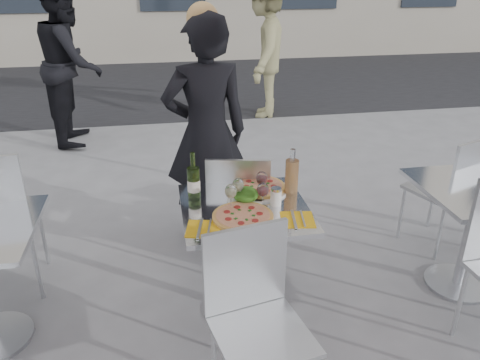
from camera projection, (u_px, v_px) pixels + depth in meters
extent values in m
plane|color=slate|center=(244.00, 310.00, 3.00)|extent=(80.00, 80.00, 0.00)
cube|color=black|center=(182.00, 82.00, 8.81)|extent=(24.00, 5.00, 0.00)
cylinder|color=#B7BABF|center=(244.00, 308.00, 2.99)|extent=(0.44, 0.44, 0.02)
cylinder|color=#B7BABF|center=(244.00, 262.00, 2.84)|extent=(0.07, 0.07, 0.72)
cube|color=silver|center=(245.00, 209.00, 2.69)|extent=(0.72, 0.72, 0.03)
cylinder|color=#B7BABF|center=(457.00, 283.00, 3.23)|extent=(0.44, 0.44, 0.02)
cylinder|color=#B7BABF|center=(468.00, 239.00, 3.08)|extent=(0.07, 0.07, 0.72)
cube|color=silver|center=(480.00, 189.00, 2.93)|extent=(0.72, 0.72, 0.03)
cylinder|color=silver|center=(263.00, 225.00, 3.54)|extent=(0.02, 0.02, 0.44)
cylinder|color=silver|center=(217.00, 224.00, 3.55)|extent=(0.02, 0.02, 0.44)
cylinder|color=silver|center=(264.00, 251.00, 3.22)|extent=(0.02, 0.02, 0.44)
cylinder|color=silver|center=(213.00, 250.00, 3.23)|extent=(0.02, 0.02, 0.44)
cube|color=silver|center=(239.00, 209.00, 3.29)|extent=(0.49, 0.49, 0.02)
cube|color=silver|center=(238.00, 192.00, 3.00)|extent=(0.41, 0.11, 0.44)
cylinder|color=silver|center=(214.00, 358.00, 2.34)|extent=(0.02, 0.02, 0.45)
cylinder|color=silver|center=(279.00, 338.00, 2.46)|extent=(0.02, 0.02, 0.45)
cube|color=silver|center=(263.00, 336.00, 2.15)|extent=(0.50, 0.50, 0.03)
cube|color=silver|center=(245.00, 268.00, 2.22)|extent=(0.42, 0.11, 0.45)
cylinder|color=silver|center=(43.00, 234.00, 3.36)|extent=(0.03, 0.03, 0.50)
cylinder|color=silver|center=(37.00, 266.00, 3.01)|extent=(0.03, 0.03, 0.50)
cube|color=silver|center=(0.00, 220.00, 3.02)|extent=(0.51, 0.51, 0.03)
cylinder|color=silver|center=(432.00, 203.00, 3.86)|extent=(0.02, 0.02, 0.45)
cylinder|color=silver|center=(401.00, 213.00, 3.70)|extent=(0.02, 0.02, 0.45)
cylinder|color=silver|center=(471.00, 221.00, 3.58)|extent=(0.02, 0.02, 0.45)
cylinder|color=silver|center=(439.00, 234.00, 3.42)|extent=(0.02, 0.02, 0.45)
cube|color=silver|center=(441.00, 190.00, 3.54)|extent=(0.54, 0.54, 0.02)
cube|color=silver|center=(472.00, 171.00, 3.28)|extent=(0.40, 0.17, 0.45)
cylinder|color=silver|center=(460.00, 302.00, 2.69)|extent=(0.03, 0.03, 0.49)
imported|color=black|center=(206.00, 134.00, 3.46)|extent=(0.68, 0.48, 1.75)
imported|color=black|center=(71.00, 63.00, 5.52)|extent=(0.73, 0.93, 1.91)
imported|color=#908A5D|center=(264.00, 49.00, 6.48)|extent=(1.04, 1.39, 1.90)
cylinder|color=#DCB256|center=(243.00, 217.00, 2.56)|extent=(0.34, 0.34, 0.02)
cylinder|color=beige|center=(243.00, 215.00, 2.56)|extent=(0.30, 0.30, 0.00)
cylinder|color=white|center=(260.00, 189.00, 2.88)|extent=(0.35, 0.35, 0.01)
cylinder|color=#DCB256|center=(260.00, 187.00, 2.88)|extent=(0.31, 0.31, 0.02)
cylinder|color=beige|center=(260.00, 185.00, 2.87)|extent=(0.27, 0.27, 0.00)
cylinder|color=white|center=(246.00, 200.00, 2.74)|extent=(0.22, 0.22, 0.01)
ellipsoid|color=#1F5F17|center=(246.00, 194.00, 2.73)|extent=(0.15, 0.15, 0.08)
sphere|color=#B21914|center=(252.00, 191.00, 2.75)|extent=(0.03, 0.03, 0.03)
cylinder|color=#334D1D|center=(194.00, 184.00, 2.73)|extent=(0.07, 0.07, 0.20)
cone|color=#334D1D|center=(193.00, 168.00, 2.69)|extent=(0.07, 0.07, 0.03)
cylinder|color=#334D1D|center=(193.00, 161.00, 2.67)|extent=(0.03, 0.03, 0.10)
cylinder|color=silver|center=(194.00, 185.00, 2.73)|extent=(0.07, 0.08, 0.07)
cylinder|color=tan|center=(292.00, 177.00, 2.79)|extent=(0.08, 0.08, 0.22)
cylinder|color=white|center=(293.00, 156.00, 2.73)|extent=(0.03, 0.03, 0.08)
cylinder|color=white|center=(276.00, 198.00, 2.69)|extent=(0.06, 0.06, 0.09)
cylinder|color=silver|center=(276.00, 189.00, 2.67)|extent=(0.06, 0.06, 0.02)
cylinder|color=white|center=(231.00, 209.00, 2.65)|extent=(0.06, 0.06, 0.00)
cylinder|color=white|center=(231.00, 202.00, 2.64)|extent=(0.01, 0.01, 0.09)
ellipsoid|color=white|center=(231.00, 191.00, 2.61)|extent=(0.07, 0.07, 0.08)
ellipsoid|color=beige|center=(231.00, 193.00, 2.61)|extent=(0.05, 0.05, 0.05)
cylinder|color=white|center=(238.00, 202.00, 2.73)|extent=(0.06, 0.06, 0.00)
cylinder|color=white|center=(238.00, 196.00, 2.71)|extent=(0.01, 0.01, 0.09)
ellipsoid|color=white|center=(238.00, 185.00, 2.68)|extent=(0.07, 0.07, 0.08)
ellipsoid|color=beige|center=(238.00, 186.00, 2.68)|extent=(0.05, 0.05, 0.05)
cylinder|color=white|center=(262.00, 207.00, 2.67)|extent=(0.06, 0.06, 0.00)
cylinder|color=white|center=(263.00, 201.00, 2.65)|extent=(0.01, 0.01, 0.09)
ellipsoid|color=white|center=(263.00, 190.00, 2.63)|extent=(0.07, 0.07, 0.08)
ellipsoid|color=#490A0B|center=(263.00, 191.00, 2.63)|extent=(0.05, 0.05, 0.05)
cylinder|color=white|center=(261.00, 195.00, 2.81)|extent=(0.06, 0.06, 0.00)
cylinder|color=white|center=(261.00, 189.00, 2.80)|extent=(0.01, 0.01, 0.09)
ellipsoid|color=white|center=(262.00, 178.00, 2.77)|extent=(0.07, 0.07, 0.08)
ellipsoid|color=#490A0B|center=(262.00, 180.00, 2.77)|extent=(0.05, 0.05, 0.05)
cube|color=yellow|center=(204.00, 229.00, 2.46)|extent=(0.21, 0.21, 0.00)
cube|color=#B7BABF|center=(200.00, 228.00, 2.45)|extent=(0.06, 0.20, 0.00)
cube|color=#B7BABF|center=(209.00, 227.00, 2.46)|extent=(0.05, 0.18, 0.00)
cube|color=yellow|center=(297.00, 219.00, 2.55)|extent=(0.21, 0.21, 0.00)
cube|color=#B7BABF|center=(294.00, 219.00, 2.54)|extent=(0.05, 0.20, 0.00)
cube|color=#B7BABF|center=(303.00, 218.00, 2.55)|extent=(0.04, 0.18, 0.00)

